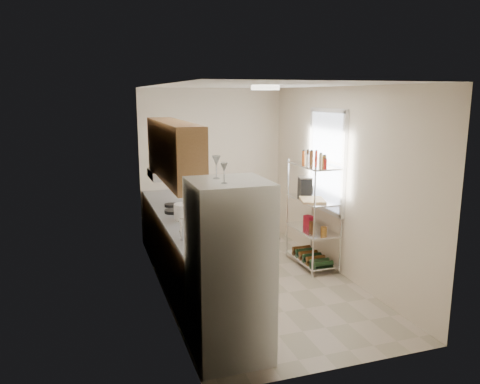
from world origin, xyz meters
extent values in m
cube|color=#BDAD99|center=(0.00, 0.00, -0.01)|extent=(2.50, 4.40, 0.01)
cube|color=white|center=(0.00, 0.00, 2.60)|extent=(2.50, 4.40, 0.01)
cube|color=#EFE1C7|center=(0.00, 2.21, 1.30)|extent=(2.50, 0.01, 2.60)
cube|color=#EFE1C7|center=(0.00, -2.21, 1.30)|extent=(2.50, 0.01, 2.60)
cube|color=#EFE1C7|center=(-1.25, 0.00, 1.30)|extent=(0.01, 4.40, 2.60)
cube|color=#EFE1C7|center=(1.25, 0.00, 1.30)|extent=(0.01, 4.40, 2.60)
cube|color=#A77747|center=(-0.92, 0.44, 0.43)|extent=(0.60, 3.48, 0.86)
cube|color=gray|center=(-0.90, 0.44, 0.88)|extent=(0.63, 3.51, 0.04)
cube|color=#B7BABC|center=(-0.94, -0.70, 0.88)|extent=(0.52, 0.44, 0.04)
cube|color=#B7BABC|center=(-0.64, 1.80, 0.46)|extent=(0.01, 0.55, 0.72)
cube|color=#A77747|center=(-1.05, 0.10, 1.81)|extent=(0.33, 2.20, 0.72)
cube|color=#B7BABC|center=(-1.00, 0.90, 1.39)|extent=(0.50, 0.60, 0.12)
cube|color=white|center=(1.23, 0.35, 1.55)|extent=(0.06, 1.00, 1.46)
cube|color=silver|center=(1.00, 0.30, 0.10)|extent=(0.45, 0.90, 0.02)
cube|color=silver|center=(1.00, 0.30, 0.55)|extent=(0.45, 0.90, 0.02)
cube|color=silver|center=(1.00, 0.30, 1.00)|extent=(0.45, 0.90, 0.02)
cube|color=silver|center=(1.00, 0.30, 1.50)|extent=(0.45, 0.90, 0.02)
cylinder|color=silver|center=(0.79, -0.14, 0.78)|extent=(0.02, 0.02, 1.55)
cylinder|color=silver|center=(0.79, 0.74, 0.78)|extent=(0.02, 0.02, 1.55)
cylinder|color=silver|center=(1.22, -0.14, 0.78)|extent=(0.02, 0.02, 1.55)
cylinder|color=silver|center=(1.22, 0.74, 0.78)|extent=(0.02, 0.02, 1.55)
cylinder|color=white|center=(0.00, -0.30, 2.57)|extent=(0.34, 0.34, 0.05)
cube|color=white|center=(-0.87, -1.64, 0.86)|extent=(0.71, 0.71, 1.73)
cylinder|color=silver|center=(-0.93, 0.16, 1.01)|extent=(0.26, 0.26, 0.21)
cylinder|color=black|center=(-0.99, 0.56, 0.92)|extent=(0.30, 0.30, 0.04)
cylinder|color=black|center=(-0.96, 0.94, 0.92)|extent=(0.22, 0.22, 0.04)
cube|color=tan|center=(0.93, 0.18, 1.03)|extent=(0.44, 0.50, 0.03)
cube|color=black|center=(0.97, 0.53, 1.16)|extent=(0.22, 0.28, 0.29)
cube|color=maroon|center=(1.02, 0.48, 0.64)|extent=(0.13, 0.15, 0.15)
camera|label=1|loc=(-2.09, -5.62, 2.49)|focal=35.00mm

